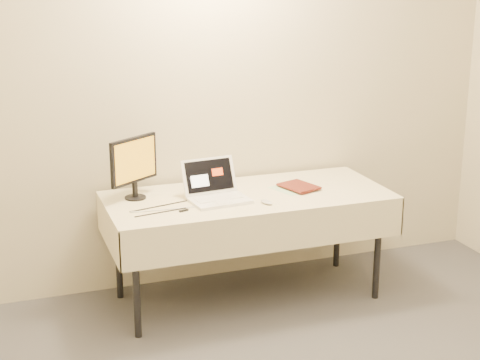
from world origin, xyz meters
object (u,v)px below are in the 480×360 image
object	(u,v)px
laptop	(215,190)
book	(289,173)
table	(248,203)
monitor	(134,163)

from	to	relation	value
laptop	book	distance (m)	0.51
table	laptop	size ratio (longest dim) A/B	4.67
table	monitor	world-z (taller)	monitor
laptop	book	world-z (taller)	book
table	book	xyz separation A→B (m)	(0.28, -0.02, 0.19)
table	monitor	xyz separation A→B (m)	(-0.71, 0.16, 0.30)
table	monitor	bearing A→B (deg)	167.05
monitor	table	bearing A→B (deg)	-47.26
table	laptop	distance (m)	0.26
book	monitor	bearing A→B (deg)	151.87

